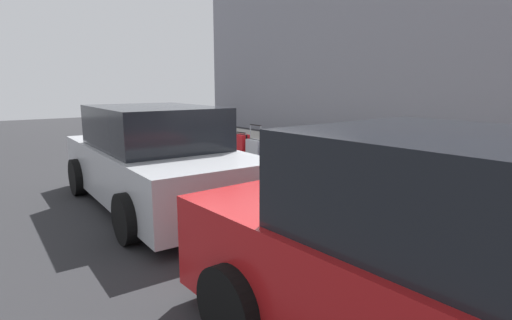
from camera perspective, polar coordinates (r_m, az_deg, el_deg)
ground_plane at (r=7.32m, az=0.69°, el=-4.55°), size 40.00×40.00×0.00m
sidewalk_curb at (r=8.99m, az=13.53°, el=-1.53°), size 18.00×5.00×0.14m
suitcase_navy_0 at (r=5.42m, az=28.72°, el=-5.94°), size 0.41×0.19×0.93m
suitcase_silver_1 at (r=5.58m, az=24.09°, el=-4.89°), size 0.39×0.23×1.02m
suitcase_red_2 at (r=5.86m, az=19.82°, el=-4.79°), size 0.47×0.25×0.83m
suitcase_olive_3 at (r=6.17m, az=15.94°, el=-3.11°), size 0.46×0.28×0.94m
suitcase_black_4 at (r=6.54m, az=12.32°, el=-1.92°), size 0.51×0.28×0.83m
suitcase_teal_5 at (r=6.87m, az=8.06°, el=-2.24°), size 0.51×0.29×0.73m
suitcase_maroon_6 at (r=7.29m, az=5.04°, el=-0.89°), size 0.50×0.27×0.93m
suitcase_navy_7 at (r=7.70m, az=2.31°, el=-0.43°), size 0.44×0.21×0.80m
suitcase_silver_8 at (r=8.07m, az=-0.07°, el=0.45°), size 0.42×0.21×1.01m
suitcase_red_9 at (r=8.43m, az=-2.08°, el=1.08°), size 0.36×0.24×0.82m
suitcase_olive_10 at (r=8.81m, az=-3.61°, el=1.00°), size 0.36×0.22×0.87m
suitcase_black_11 at (r=9.25m, az=-4.67°, el=1.83°), size 0.43×0.25×0.98m
fire_hydrant at (r=10.05m, az=-7.83°, el=2.62°), size 0.39×0.21×0.76m
bollard_post at (r=10.68m, az=-10.53°, el=2.74°), size 0.15×0.15×0.69m
parked_car_red_0 at (r=2.86m, az=29.55°, el=-14.56°), size 4.37×2.20×1.63m
parked_car_silver_1 at (r=6.61m, az=-14.12°, el=0.08°), size 4.44×2.08×1.59m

